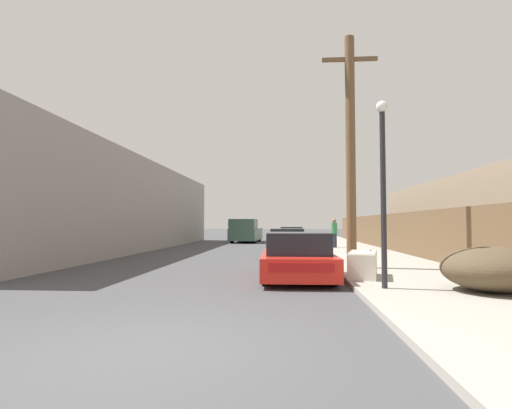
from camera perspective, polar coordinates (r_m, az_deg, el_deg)
ground_plane at (r=5.18m, az=-15.89°, el=-19.72°), size 220.00×220.00×0.00m
sidewalk_curb at (r=28.43m, az=11.57°, el=-5.63°), size 4.20×63.00×0.12m
discarded_fridge at (r=10.96m, az=15.02°, el=-8.26°), size 1.04×1.69×0.68m
parked_sports_car_red at (r=11.16m, az=5.90°, el=-7.56°), size 1.98×4.29×1.28m
car_parked_mid at (r=20.76m, az=4.67°, el=-5.28°), size 2.16×4.50×1.26m
car_parked_far at (r=30.66m, az=5.22°, el=-4.46°), size 2.12×4.34×1.26m
pickup_truck at (r=32.27m, az=-1.52°, el=-3.79°), size 2.34×5.60×1.87m
utility_pole at (r=13.43m, az=13.35°, el=7.94°), size 1.80×0.31×7.55m
street_lamp at (r=9.21m, az=17.69°, el=3.77°), size 0.26×0.26×4.12m
brush_pile at (r=9.69m, az=30.93°, el=-7.91°), size 2.11×1.95×0.93m
wooden_fence at (r=22.05m, az=18.88°, el=-3.74°), size 0.08×35.79×1.93m
building_left_block at (r=25.25m, az=-21.49°, el=-0.27°), size 7.00×26.95×5.06m
building_right_house at (r=23.89m, az=30.91°, el=-1.49°), size 6.00×18.06×3.77m
pedestrian at (r=23.86m, az=11.13°, el=-3.98°), size 0.34×0.34×1.69m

